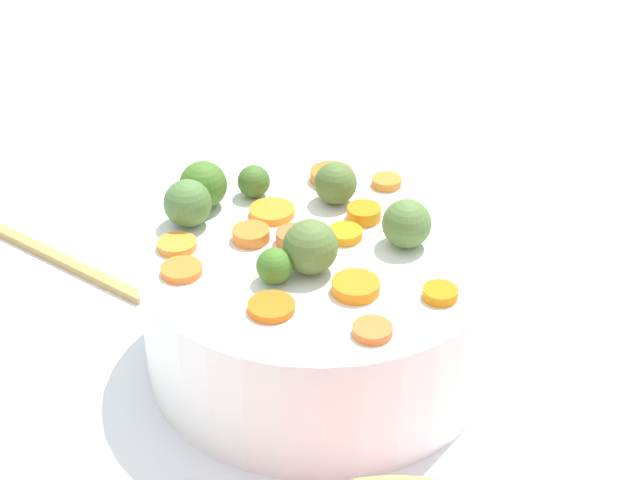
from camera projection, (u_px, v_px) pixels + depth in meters
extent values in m
cube|color=white|center=(304.00, 402.00, 0.80)|extent=(2.40, 2.40, 0.02)
cylinder|color=white|center=(320.00, 305.00, 0.81)|extent=(0.29, 0.29, 0.11)
cylinder|color=orange|center=(251.00, 235.00, 0.79)|extent=(0.04, 0.04, 0.01)
cylinder|color=orange|center=(440.00, 293.00, 0.72)|extent=(0.04, 0.04, 0.01)
cylinder|color=orange|center=(356.00, 287.00, 0.73)|extent=(0.04, 0.04, 0.01)
cylinder|color=orange|center=(345.00, 234.00, 0.79)|extent=(0.04, 0.04, 0.01)
cylinder|color=orange|center=(331.00, 175.00, 0.87)|extent=(0.05, 0.05, 0.01)
cylinder|color=orange|center=(373.00, 330.00, 0.69)|extent=(0.04, 0.04, 0.01)
cylinder|color=orange|center=(387.00, 182.00, 0.87)|extent=(0.04, 0.04, 0.01)
cylinder|color=orange|center=(177.00, 245.00, 0.78)|extent=(0.03, 0.03, 0.01)
cylinder|color=orange|center=(294.00, 237.00, 0.78)|extent=(0.04, 0.04, 0.01)
cylinder|color=orange|center=(268.00, 306.00, 0.71)|extent=(0.04, 0.04, 0.01)
cylinder|color=orange|center=(272.00, 212.00, 0.82)|extent=(0.04, 0.04, 0.01)
cylinder|color=orange|center=(364.00, 213.00, 0.82)|extent=(0.04, 0.04, 0.01)
cylinder|color=orange|center=(182.00, 270.00, 0.75)|extent=(0.04, 0.04, 0.01)
sphere|color=#457425|center=(203.00, 185.00, 0.83)|extent=(0.04, 0.04, 0.04)
sphere|color=#587636|center=(310.00, 247.00, 0.74)|extent=(0.04, 0.04, 0.04)
sphere|color=#457826|center=(275.00, 266.00, 0.73)|extent=(0.03, 0.03, 0.03)
sphere|color=#546F32|center=(336.00, 183.00, 0.83)|extent=(0.04, 0.04, 0.04)
sphere|color=#446C28|center=(254.00, 181.00, 0.84)|extent=(0.03, 0.03, 0.03)
sphere|color=#517B3B|center=(188.00, 203.00, 0.80)|extent=(0.04, 0.04, 0.04)
sphere|color=#567A39|center=(407.00, 224.00, 0.77)|extent=(0.04, 0.04, 0.04)
cube|color=#B08B4C|center=(60.00, 259.00, 0.96)|extent=(0.23, 0.02, 0.01)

